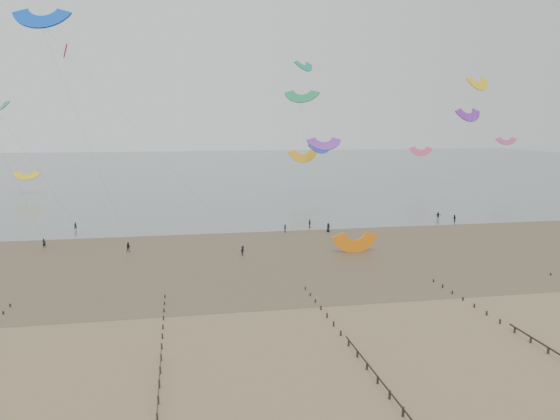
% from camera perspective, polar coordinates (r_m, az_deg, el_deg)
% --- Properties ---
extents(ground, '(500.00, 500.00, 0.00)m').
position_cam_1_polar(ground, '(60.23, 1.57, -11.92)').
color(ground, brown).
rests_on(ground, ground).
extents(sea_and_shore, '(500.00, 665.00, 0.03)m').
position_cam_1_polar(sea_and_shore, '(92.22, -5.47, -4.42)').
color(sea_and_shore, '#475654').
rests_on(sea_and_shore, ground).
extents(groynes, '(72.16, 50.16, 1.00)m').
position_cam_1_polar(groynes, '(44.64, 12.46, -19.47)').
color(groynes, black).
rests_on(groynes, ground).
extents(kitesurfer_lead, '(0.68, 0.52, 1.67)m').
position_cam_1_polar(kitesurfer_lead, '(103.30, -23.43, -3.20)').
color(kitesurfer_lead, black).
rests_on(kitesurfer_lead, ground).
extents(kitesurfers, '(80.12, 28.25, 1.81)m').
position_cam_1_polar(kitesurfers, '(107.38, 3.34, -1.98)').
color(kitesurfers, black).
rests_on(kitesurfers, ground).
extents(grounded_kite, '(6.91, 5.52, 3.66)m').
position_cam_1_polar(grounded_kite, '(92.90, 7.86, -4.37)').
color(grounded_kite, orange).
rests_on(grounded_kite, ground).
extents(kites_airborne, '(225.43, 115.15, 44.49)m').
position_cam_1_polar(kites_airborne, '(144.61, -10.21, 9.30)').
color(kites_airborne, '#92214F').
rests_on(kites_airborne, ground).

